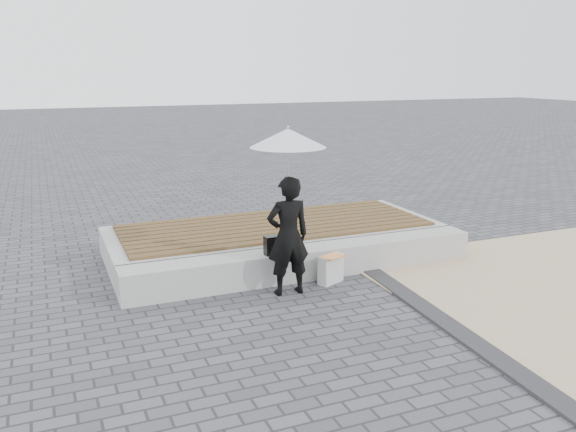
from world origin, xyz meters
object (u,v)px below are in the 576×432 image
Objects in this scene: woman at (288,236)px; canvas_tote at (331,269)px; seating_ledge at (307,262)px; handbag at (278,245)px; parasol at (288,138)px.

woman reaches higher than canvas_tote.
seating_ledge is 0.58m from handbag.
handbag is 0.95× the size of canvas_tote.
parasol is (-0.49, -0.50, 1.75)m from seating_ledge.
seating_ledge is 4.31× the size of parasol.
handbag is (0.02, 0.39, -0.22)m from woman.
seating_ledge reaches higher than canvas_tote.
parasol reaches higher than seating_ledge.
canvas_tote is (0.66, 0.13, -1.76)m from parasol.
canvas_tote is (0.17, -0.37, -0.01)m from seating_ledge.
parasol is 1.88m from canvas_tote.
woman is 0.45m from handbag.
seating_ledge is 14.02× the size of handbag.
handbag is at bearing 87.28° from parasol.
woman is (-0.49, -0.50, 0.55)m from seating_ledge.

